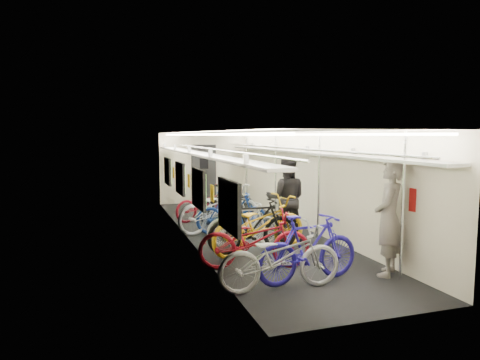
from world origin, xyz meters
TOP-DOWN VIEW (x-y plane):
  - train_car_shell at (-0.36, 0.71)m, footprint 10.00×10.00m
  - bicycle_0 at (-0.79, -3.63)m, footprint 1.95×0.72m
  - bicycle_1 at (-0.23, -3.46)m, footprint 1.88×0.73m
  - bicycle_2 at (-0.80, -2.52)m, footprint 2.06×1.10m
  - bicycle_3 at (-0.50, -1.61)m, footprint 1.87×0.58m
  - bicycle_4 at (-0.38, -1.65)m, footprint 2.30×1.31m
  - bicycle_5 at (-0.49, -0.96)m, footprint 1.60×0.58m
  - bicycle_6 at (-0.64, 0.41)m, footprint 2.33×1.31m
  - bicycle_7 at (-0.43, 0.08)m, footprint 1.76×0.85m
  - bicycle_8 at (-0.65, 1.86)m, footprint 1.93×1.11m
  - bicycle_9 at (-0.15, 1.41)m, footprint 1.81×1.00m
  - passenger_near at (1.20, -3.53)m, footprint 0.83×0.83m
  - passenger_mid at (0.54, -0.83)m, footprint 1.10×0.99m
  - backpack at (1.61, -3.71)m, footprint 0.28×0.18m

SIDE VIEW (x-z plane):
  - bicycle_5 at x=-0.49m, z-range 0.00..0.94m
  - bicycle_8 at x=-0.65m, z-range 0.00..0.96m
  - bicycle_0 at x=-0.79m, z-range 0.00..1.01m
  - bicycle_7 at x=-0.43m, z-range 0.00..1.02m
  - bicycle_2 at x=-0.80m, z-range 0.00..1.03m
  - bicycle_9 at x=-0.15m, z-range 0.00..1.05m
  - bicycle_1 at x=-0.23m, z-range 0.00..1.10m
  - bicycle_3 at x=-0.50m, z-range 0.00..1.12m
  - bicycle_4 at x=-0.38m, z-range 0.00..1.14m
  - bicycle_6 at x=-0.64m, z-range 0.00..1.16m
  - passenger_mid at x=0.54m, z-range 0.00..1.86m
  - passenger_near at x=1.20m, z-range 0.00..1.93m
  - backpack at x=1.61m, z-range 1.09..1.47m
  - train_car_shell at x=-0.36m, z-range -3.34..6.66m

